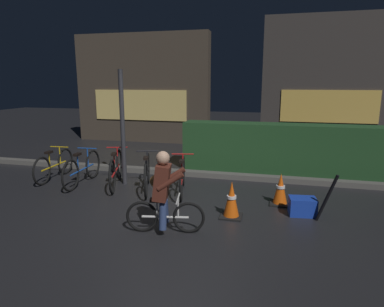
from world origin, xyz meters
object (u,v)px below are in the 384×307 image
(parked_bike_center_right, at_px, (147,174))
(traffic_cone_near, at_px, (231,200))
(parked_bike_center_left, at_px, (116,169))
(traffic_cone_far, at_px, (280,190))
(street_post, at_px, (123,128))
(cyclist, at_px, (163,192))
(blue_crate, at_px, (302,206))
(parked_bike_right_mid, at_px, (182,176))
(closed_umbrella, at_px, (327,198))
(parked_bike_left_mid, at_px, (82,169))
(parked_bike_leftmost, at_px, (54,165))

(parked_bike_center_right, bearing_deg, traffic_cone_near, -137.13)
(parked_bike_center_left, height_order, traffic_cone_far, parked_bike_center_left)
(street_post, distance_m, cyclist, 2.74)
(parked_bike_center_left, bearing_deg, blue_crate, -119.39)
(street_post, distance_m, parked_bike_center_right, 1.14)
(street_post, bearing_deg, cyclist, -52.06)
(street_post, distance_m, blue_crate, 3.97)
(parked_bike_right_mid, distance_m, blue_crate, 2.39)
(parked_bike_center_right, relative_size, parked_bike_right_mid, 1.01)
(street_post, height_order, traffic_cone_near, street_post)
(parked_bike_center_left, height_order, traffic_cone_near, parked_bike_center_left)
(cyclist, xyz_separation_m, closed_umbrella, (2.40, 0.95, -0.22))
(parked_bike_center_left, xyz_separation_m, cyclist, (1.75, -1.93, 0.26))
(parked_bike_left_mid, xyz_separation_m, parked_bike_center_right, (1.53, -0.04, 0.01))
(parked_bike_center_left, bearing_deg, traffic_cone_far, -113.64)
(parked_bike_right_mid, distance_m, cyclist, 1.87)
(parked_bike_center_right, relative_size, traffic_cone_far, 2.75)
(parked_bike_right_mid, height_order, traffic_cone_near, parked_bike_right_mid)
(parked_bike_center_left, relative_size, cyclist, 1.34)
(parked_bike_leftmost, xyz_separation_m, traffic_cone_far, (5.07, -0.41, -0.05))
(parked_bike_center_left, xyz_separation_m, closed_umbrella, (4.16, -0.97, 0.05))
(traffic_cone_near, distance_m, closed_umbrella, 1.51)
(street_post, height_order, traffic_cone_far, street_post)
(traffic_cone_near, height_order, blue_crate, traffic_cone_near)
(street_post, distance_m, closed_umbrella, 4.28)
(parked_bike_center_right, bearing_deg, cyclist, -170.55)
(traffic_cone_far, bearing_deg, parked_bike_left_mid, 176.94)
(parked_bike_left_mid, distance_m, closed_umbrella, 5.01)
(traffic_cone_far, xyz_separation_m, blue_crate, (0.37, -0.42, -0.13))
(blue_crate, bearing_deg, closed_umbrella, -36.54)
(closed_umbrella, bearing_deg, traffic_cone_near, -146.00)
(parked_bike_center_left, distance_m, blue_crate, 3.89)
(parked_bike_left_mid, bearing_deg, parked_bike_right_mid, -94.51)
(parked_bike_leftmost, height_order, closed_umbrella, closed_umbrella)
(traffic_cone_near, relative_size, closed_umbrella, 0.73)
(street_post, xyz_separation_m, cyclist, (1.64, -2.10, -0.61))
(parked_bike_leftmost, relative_size, parked_bike_center_right, 0.97)
(street_post, relative_size, traffic_cone_near, 4.01)
(cyclist, bearing_deg, street_post, 117.03)
(traffic_cone_far, bearing_deg, parked_bike_right_mid, 173.87)
(parked_bike_leftmost, height_order, cyclist, cyclist)
(parked_bike_right_mid, height_order, closed_umbrella, closed_umbrella)
(parked_bike_right_mid, distance_m, traffic_cone_far, 1.94)
(parked_bike_leftmost, relative_size, cyclist, 1.26)
(parked_bike_left_mid, distance_m, blue_crate, 4.64)
(parked_bike_center_left, height_order, parked_bike_center_right, parked_bike_center_left)
(parked_bike_left_mid, relative_size, traffic_cone_near, 2.69)
(cyclist, bearing_deg, parked_bike_left_mid, 132.83)
(parked_bike_right_mid, bearing_deg, blue_crate, -118.65)
(traffic_cone_far, xyz_separation_m, cyclist, (-1.70, -1.63, 0.34))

